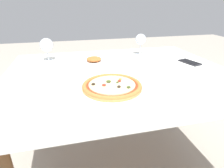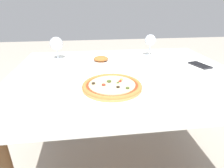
{
  "view_description": "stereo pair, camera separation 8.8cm",
  "coord_description": "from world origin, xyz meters",
  "views": [
    {
      "loc": [
        -0.29,
        -1.0,
        1.14
      ],
      "look_at": [
        -0.11,
        -0.22,
        0.78
      ],
      "focal_mm": 30.0,
      "sensor_mm": 36.0,
      "label": 1
    },
    {
      "loc": [
        -0.21,
        -1.02,
        1.14
      ],
      "look_at": [
        -0.11,
        -0.22,
        0.78
      ],
      "focal_mm": 30.0,
      "sensor_mm": 36.0,
      "label": 2
    }
  ],
  "objects": [
    {
      "name": "wine_glass_far_right",
      "position": [
        0.26,
        0.35,
        0.87
      ],
      "size": [
        0.08,
        0.08,
        0.16
      ],
      "color": "silver",
      "rests_on": "dining_table"
    },
    {
      "name": "wine_glass_far_left",
      "position": [
        -0.43,
        0.35,
        0.86
      ],
      "size": [
        0.09,
        0.09,
        0.16
      ],
      "color": "silver",
      "rests_on": "dining_table"
    },
    {
      "name": "dining_table",
      "position": [
        0.0,
        0.0,
        0.67
      ],
      "size": [
        1.33,
        1.09,
        0.75
      ],
      "color": "brown",
      "rests_on": "ground_plane"
    },
    {
      "name": "fork",
      "position": [
        -0.46,
        -0.34,
        0.75
      ],
      "size": [
        0.04,
        0.17,
        0.0
      ],
      "color": "silver",
      "rests_on": "dining_table"
    },
    {
      "name": "pizza_plate",
      "position": [
        -0.11,
        -0.22,
        0.77
      ],
      "size": [
        0.3,
        0.3,
        0.04
      ],
      "color": "white",
      "rests_on": "dining_table"
    },
    {
      "name": "cell_phone",
      "position": [
        0.51,
        0.06,
        0.76
      ],
      "size": [
        0.1,
        0.16,
        0.01
      ],
      "color": "#232328",
      "rests_on": "dining_table"
    },
    {
      "name": "ground_plane",
      "position": [
        0.0,
        0.0,
        0.0
      ],
      "size": [
        10.0,
        10.0,
        0.0
      ],
      "primitive_type": "plane",
      "color": "#B2A899"
    },
    {
      "name": "side_plate",
      "position": [
        -0.13,
        0.22,
        0.77
      ],
      "size": [
        0.17,
        0.17,
        0.04
      ],
      "color": "white",
      "rests_on": "dining_table"
    }
  ]
}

